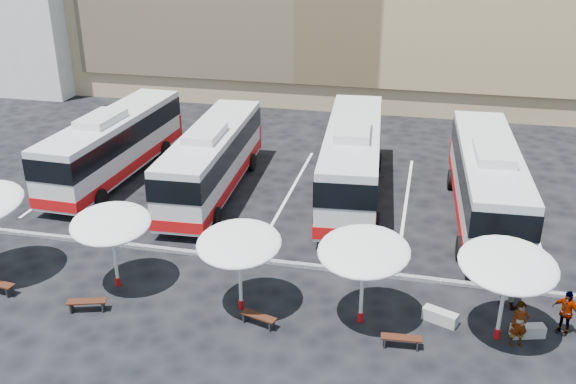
% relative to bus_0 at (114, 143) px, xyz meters
% --- Properties ---
extents(ground, '(120.00, 120.00, 0.00)m').
position_rel_bus_0_xyz_m(ground, '(9.85, -7.97, -1.95)').
color(ground, black).
rests_on(ground, ground).
extents(curb_divider, '(34.00, 0.25, 0.15)m').
position_rel_bus_0_xyz_m(curb_divider, '(9.85, -7.47, -1.87)').
color(curb_divider, black).
rests_on(curb_divider, ground).
extents(bay_lines, '(24.15, 12.00, 0.01)m').
position_rel_bus_0_xyz_m(bay_lines, '(9.85, 0.03, -1.94)').
color(bay_lines, white).
rests_on(bay_lines, ground).
extents(bus_0, '(3.16, 12.10, 3.81)m').
position_rel_bus_0_xyz_m(bus_0, '(0.00, 0.00, 0.00)').
color(bus_0, silver).
rests_on(bus_0, ground).
extents(bus_1, '(3.16, 11.90, 3.74)m').
position_rel_bus_0_xyz_m(bus_1, '(5.95, -0.90, -0.03)').
color(bus_1, silver).
rests_on(bus_1, ground).
extents(bus_2, '(3.72, 12.89, 4.03)m').
position_rel_bus_0_xyz_m(bus_2, '(12.99, 0.32, 0.11)').
color(bus_2, silver).
rests_on(bus_2, ground).
extents(bus_3, '(3.30, 12.53, 3.94)m').
position_rel_bus_0_xyz_m(bus_3, '(19.49, -1.16, 0.07)').
color(bus_3, silver).
rests_on(bus_3, ground).
extents(sunshade_1, '(3.88, 3.91, 3.19)m').
position_rel_bus_0_xyz_m(sunshade_1, '(5.26, -10.50, 0.76)').
color(sunshade_1, silver).
rests_on(sunshade_1, ground).
extents(sunshade_2, '(3.16, 3.20, 3.20)m').
position_rel_bus_0_xyz_m(sunshade_2, '(10.43, -10.96, 0.77)').
color(sunshade_2, silver).
rests_on(sunshade_2, ground).
extents(sunshade_3, '(3.51, 3.54, 3.36)m').
position_rel_bus_0_xyz_m(sunshade_3, '(14.83, -10.79, 0.90)').
color(sunshade_3, silver).
rests_on(sunshade_3, ground).
extents(sunshade_4, '(3.90, 3.93, 3.41)m').
position_rel_bus_0_xyz_m(sunshade_4, '(19.53, -10.74, 0.95)').
color(sunshade_4, silver).
rests_on(sunshade_4, ground).
extents(wood_bench_1, '(1.48, 0.78, 0.44)m').
position_rel_bus_0_xyz_m(wood_bench_1, '(4.97, -12.36, -1.61)').
color(wood_bench_1, black).
rests_on(wood_bench_1, ground).
extents(wood_bench_2, '(1.39, 0.73, 0.41)m').
position_rel_bus_0_xyz_m(wood_bench_2, '(11.34, -11.82, -1.63)').
color(wood_bench_2, black).
rests_on(wood_bench_2, ground).
extents(wood_bench_3, '(1.38, 0.47, 0.42)m').
position_rel_bus_0_xyz_m(wood_bench_3, '(16.34, -11.98, -1.63)').
color(wood_bench_3, black).
rests_on(wood_bench_3, ground).
extents(conc_bench_0, '(1.31, 0.86, 0.47)m').
position_rel_bus_0_xyz_m(conc_bench_0, '(17.61, -10.21, -1.71)').
color(conc_bench_0, gray).
rests_on(conc_bench_0, ground).
extents(conc_bench_1, '(1.22, 0.69, 0.43)m').
position_rel_bus_0_xyz_m(conc_bench_1, '(20.57, -10.39, -1.73)').
color(conc_bench_1, gray).
rests_on(conc_bench_1, ground).
extents(passenger_0, '(0.70, 0.54, 1.69)m').
position_rel_bus_0_xyz_m(passenger_0, '(20.15, -10.98, -1.10)').
color(passenger_0, black).
rests_on(passenger_0, ground).
extents(passenger_1, '(1.17, 1.08, 1.93)m').
position_rel_bus_0_xyz_m(passenger_1, '(20.01, -8.57, -0.98)').
color(passenger_1, black).
rests_on(passenger_1, ground).
extents(passenger_2, '(1.04, 0.90, 1.68)m').
position_rel_bus_0_xyz_m(passenger_2, '(21.77, -9.88, -1.11)').
color(passenger_2, black).
rests_on(passenger_2, ground).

